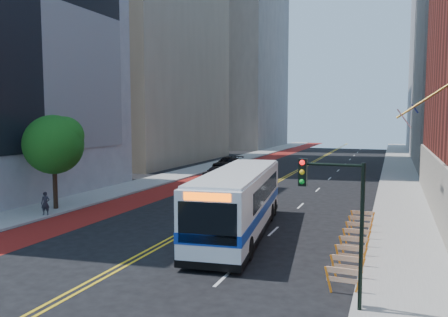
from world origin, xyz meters
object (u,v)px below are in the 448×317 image
car_b (229,170)px  traffic_signal (335,204)px  street_tree (55,142)px  car_a (215,172)px  car_c (228,163)px  pedestrian (45,203)px  transit_bus (239,201)px

car_b → traffic_signal: bearing=-52.8°
street_tree → car_a: 20.94m
car_c → pedestrian: size_ratio=3.42×
street_tree → traffic_signal: 22.79m
car_a → car_c: car_c is taller
transit_bus → car_b: 25.03m
transit_bus → pedestrian: bearing=175.0°
traffic_signal → transit_bus: size_ratio=0.37×
traffic_signal → car_c: size_ratio=0.95×
traffic_signal → car_c: traffic_signal is taller
traffic_signal → pedestrian: bearing=159.1°
street_tree → transit_bus: 14.72m
transit_bus → traffic_signal: bearing=-60.6°
car_b → car_a: bearing=-107.5°
traffic_signal → car_c: (-18.34, 38.13, -2.95)m
transit_bus → car_a: transit_bus is taller
street_tree → car_c: street_tree is taller
car_c → traffic_signal: bearing=-53.9°
car_b → street_tree: bearing=-92.1°
car_c → transit_bus: bearing=-57.6°
transit_bus → car_a: (-10.31, 21.39, -1.28)m
traffic_signal → transit_bus: 10.55m
transit_bus → pedestrian: size_ratio=8.82×
car_a → street_tree: bearing=-94.1°
traffic_signal → pedestrian: traffic_signal is taller
car_b → transit_bus: bearing=-57.3°
transit_bus → car_c: (-12.03, 29.86, -1.16)m
traffic_signal → pedestrian: 21.40m
car_b → car_c: (-2.69, 6.68, 0.08)m
street_tree → car_b: street_tree is taller
car_a → pedestrian: (-3.20, -22.07, 0.27)m
traffic_signal → car_a: bearing=119.3°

